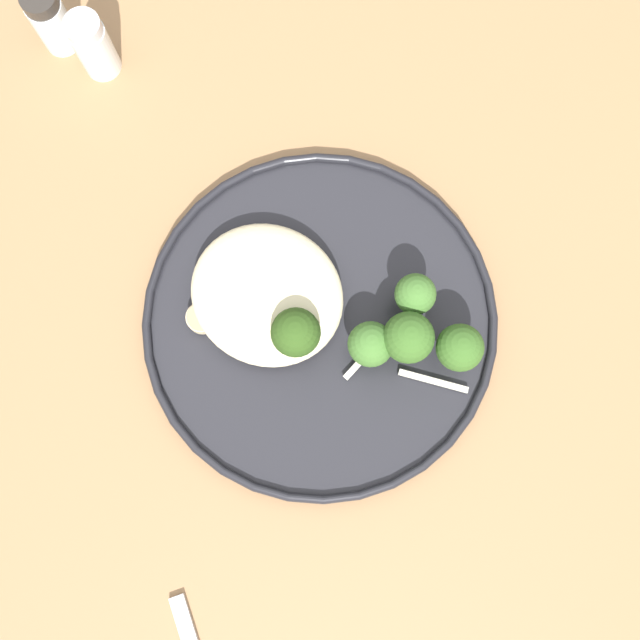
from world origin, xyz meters
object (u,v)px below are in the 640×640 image
object	(u,v)px
broccoli_floret_tall_stalk	(408,338)
salt_shaker	(93,46)
broccoli_floret_front_edge	(459,348)
seared_scallop_center_golden	(279,294)
seared_scallop_tiny_bay	(276,319)
pepper_shaker	(51,20)
seared_scallop_on_noodles	(225,271)
dinner_plate	(320,323)
broccoli_floret_center_pile	(415,295)
broccoli_floret_beside_noodles	(370,344)
broccoli_floret_rear_charred	(297,334)
seared_scallop_half_hidden	(202,318)

from	to	relation	value
broccoli_floret_tall_stalk	salt_shaker	world-z (taller)	broccoli_floret_tall_stalk
broccoli_floret_front_edge	seared_scallop_center_golden	bearing A→B (deg)	13.80
seared_scallop_tiny_bay	pepper_shaker	world-z (taller)	pepper_shaker
seared_scallop_on_noodles	broccoli_floret_front_edge	distance (m)	0.20
dinner_plate	seared_scallop_on_noodles	bearing A→B (deg)	4.91
broccoli_floret_center_pile	broccoli_floret_front_edge	bearing A→B (deg)	160.93
salt_shaker	seared_scallop_tiny_bay	bearing A→B (deg)	156.42
seared_scallop_tiny_bay	pepper_shaker	bearing A→B (deg)	-20.44
seared_scallop_on_noodles	pepper_shaker	size ratio (longest dim) A/B	0.47
seared_scallop_center_golden	salt_shaker	bearing A→B (deg)	-20.64
broccoli_floret_beside_noodles	salt_shaker	xyz separation A→B (m)	(0.33, -0.09, -0.01)
broccoli_floret_front_edge	broccoli_floret_center_pile	size ratio (longest dim) A/B	1.04
seared_scallop_center_golden	pepper_shaker	distance (m)	0.31
broccoli_floret_center_pile	broccoli_floret_rear_charred	world-z (taller)	broccoli_floret_rear_charred
seared_scallop_half_hidden	seared_scallop_tiny_bay	distance (m)	0.06
seared_scallop_tiny_bay	broccoli_floret_front_edge	world-z (taller)	broccoli_floret_front_edge
broccoli_floret_tall_stalk	pepper_shaker	distance (m)	0.41
salt_shaker	pepper_shaker	xyz separation A→B (m)	(0.04, 0.00, 0.00)
seared_scallop_half_hidden	broccoli_floret_rear_charred	bearing A→B (deg)	-160.04
seared_scallop_half_hidden	seared_scallop_center_golden	xyz separation A→B (m)	(-0.04, -0.05, 0.00)
seared_scallop_center_golden	broccoli_floret_rear_charred	distance (m)	0.05
seared_scallop_center_golden	broccoli_floret_tall_stalk	xyz separation A→B (m)	(-0.11, -0.02, 0.03)
dinner_plate	seared_scallop_center_golden	distance (m)	0.04
dinner_plate	broccoli_floret_tall_stalk	world-z (taller)	broccoli_floret_tall_stalk
dinner_plate	broccoli_floret_rear_charred	world-z (taller)	broccoli_floret_rear_charred
seared_scallop_half_hidden	seared_scallop_on_noodles	bearing A→B (deg)	-81.72
dinner_plate	broccoli_floret_beside_noodles	bearing A→B (deg)	-177.78
broccoli_floret_center_pile	salt_shaker	distance (m)	0.34
broccoli_floret_front_edge	seared_scallop_on_noodles	bearing A→B (deg)	12.60
seared_scallop_tiny_bay	broccoli_floret_beside_noodles	distance (m)	0.08
broccoli_floret_tall_stalk	broccoli_floret_rear_charred	size ratio (longest dim) A/B	1.03
broccoli_floret_front_edge	seared_scallop_half_hidden	bearing A→B (deg)	24.69
salt_shaker	broccoli_floret_rear_charred	bearing A→B (deg)	157.51
dinner_plate	broccoli_floret_front_edge	xyz separation A→B (m)	(-0.10, -0.04, 0.04)
seared_scallop_half_hidden	broccoli_floret_beside_noodles	world-z (taller)	broccoli_floret_beside_noodles
seared_scallop_half_hidden	broccoli_floret_rear_charred	size ratio (longest dim) A/B	0.42
broccoli_floret_tall_stalk	seared_scallop_on_noodles	bearing A→B (deg)	10.12
seared_scallop_on_noodles	broccoli_floret_center_pile	size ratio (longest dim) A/B	0.59
seared_scallop_on_noodles	broccoli_floret_tall_stalk	world-z (taller)	broccoli_floret_tall_stalk
dinner_plate	broccoli_floret_front_edge	size ratio (longest dim) A/B	5.27
broccoli_floret_tall_stalk	seared_scallop_center_golden	bearing A→B (deg)	10.66
broccoli_floret_front_edge	broccoli_floret_beside_noodles	bearing A→B (deg)	29.57
dinner_plate	broccoli_floret_tall_stalk	size ratio (longest dim) A/B	4.77
broccoli_floret_beside_noodles	broccoli_floret_tall_stalk	bearing A→B (deg)	-140.15
seared_scallop_center_golden	pepper_shaker	world-z (taller)	pepper_shaker
seared_scallop_center_golden	broccoli_floret_beside_noodles	distance (m)	0.09
seared_scallop_tiny_bay	seared_scallop_center_golden	bearing A→B (deg)	-64.63
broccoli_floret_rear_charred	pepper_shaker	size ratio (longest dim) A/B	0.88
broccoli_floret_beside_noodles	broccoli_floret_front_edge	bearing A→B (deg)	-150.43
broccoli_floret_rear_charred	dinner_plate	bearing A→B (deg)	-105.72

